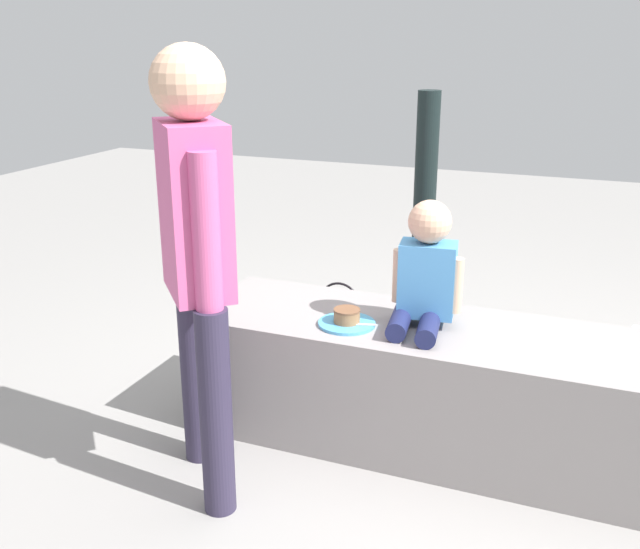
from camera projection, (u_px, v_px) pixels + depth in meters
ground_plane at (448, 446)px, 2.87m from camera, size 12.00×12.00×0.00m
concrete_ledge at (452, 390)px, 2.79m from camera, size 2.02×0.56×0.50m
child_seated at (426, 272)px, 2.69m from camera, size 0.28×0.33×0.48m
adult_standing at (196, 238)px, 2.35m from camera, size 0.35×0.36×1.54m
cake_plate at (347, 320)px, 2.75m from camera, size 0.22×0.22×0.07m
gift_bag at (499, 366)px, 3.22m from camera, size 0.24×0.11×0.33m
railing_post at (422, 253)px, 3.62m from camera, size 0.36×0.36×1.30m
water_bottle_near_gift at (504, 339)px, 3.65m from camera, size 0.07×0.07×0.18m
handbag_black_leather at (340, 323)px, 3.74m from camera, size 0.29×0.13×0.35m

